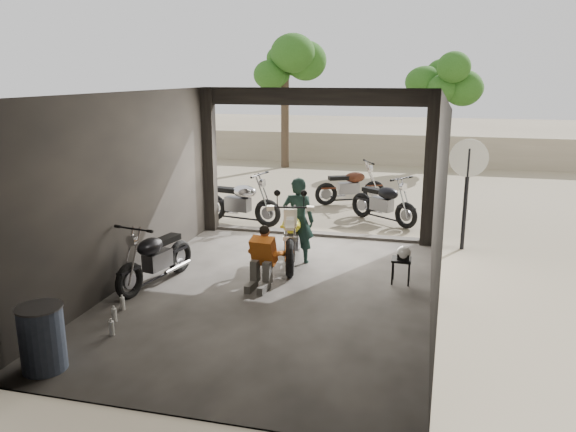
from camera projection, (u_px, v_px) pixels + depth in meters
The scene contains 16 objects.
ground at pixel (272, 294), 9.12m from camera, with size 80.00×80.00×0.00m, color #7A6D56.
garage at pixel (280, 210), 9.32m from camera, with size 7.00×7.13×3.20m.
boundary_wall at pixel (368, 149), 22.13m from camera, with size 18.00×0.30×1.20m, color gray.
tree_left at pixel (285, 60), 20.60m from camera, with size 2.20×2.20×5.60m.
tree_right at pixel (447, 72), 20.74m from camera, with size 2.20×2.20×5.00m.
main_bike at pixel (292, 231), 10.42m from camera, with size 0.78×1.90×1.26m, color white, non-canonical shape.
left_bike at pixel (155, 253), 9.38m from camera, with size 0.69×1.68×1.13m, color black, non-canonical shape.
outside_bike_a at pixel (240, 198), 13.26m from camera, with size 0.76×1.86×1.25m, color black, non-canonical shape.
outside_bike_b at pixel (350, 183), 15.30m from camera, with size 0.71×1.73×1.17m, color #441E10, non-canonical shape.
outside_bike_c at pixel (384, 199), 13.36m from camera, with size 0.71×1.73×1.17m, color black, non-canonical shape.
rider at pixel (298, 221), 10.45m from camera, with size 0.60×0.39×1.64m, color #152B26.
mechanic at pixel (261, 260), 9.22m from camera, with size 0.52×0.70×1.02m, color orange, non-canonical shape.
stool at pixel (401, 263), 9.47m from camera, with size 0.33×0.33×0.45m.
helmet at pixel (404, 253), 9.37m from camera, with size 0.25×0.26×0.23m, color white.
oil_drum at pixel (42, 339), 6.67m from camera, with size 0.53×0.53×0.81m, color #445372.
sign_post at pixel (467, 177), 11.09m from camera, with size 0.75×0.08×2.25m.
Camera 1 is at (2.34, -8.21, 3.47)m, focal length 35.00 mm.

